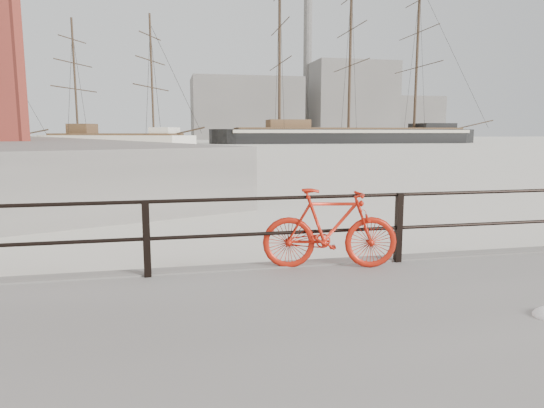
{
  "coord_description": "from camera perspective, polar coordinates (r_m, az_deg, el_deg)",
  "views": [
    {
      "loc": [
        -3.19,
        -6.43,
        2.21
      ],
      "look_at": [
        -1.5,
        1.5,
        1.0
      ],
      "focal_mm": 32.0,
      "sensor_mm": 36.0,
      "label": 1
    }
  ],
  "objects": [
    {
      "name": "ground",
      "position": [
        7.51,
        13.9,
        -8.88
      ],
      "size": [
        400.0,
        400.0,
        0.0
      ],
      "primitive_type": "plane",
      "color": "white",
      "rests_on": "ground"
    },
    {
      "name": "guardrail",
      "position": [
        7.17,
        14.66,
        -2.72
      ],
      "size": [
        28.0,
        0.1,
        1.0
      ],
      "primitive_type": null,
      "color": "black",
      "rests_on": "promenade"
    },
    {
      "name": "bicycle",
      "position": [
        6.66,
        6.84,
        -2.88
      ],
      "size": [
        1.85,
        0.63,
        1.11
      ],
      "primitive_type": "imported",
      "rotation": [
        0.0,
        0.0,
        -0.2
      ],
      "color": "red",
      "rests_on": "promenade"
    },
    {
      "name": "barque_black",
      "position": [
        97.57,
        8.95,
        7.08
      ],
      "size": [
        61.56,
        21.44,
        34.5
      ],
      "primitive_type": null,
      "rotation": [
        0.0,
        0.0,
        -0.02
      ],
      "color": "black",
      "rests_on": "ground"
    },
    {
      "name": "schooner_mid",
      "position": [
        80.49,
        -17.89,
        6.5
      ],
      "size": [
        31.0,
        22.53,
        20.57
      ],
      "primitive_type": null,
      "rotation": [
        0.0,
        0.0,
        -0.41
      ],
      "color": "white",
      "rests_on": "ground"
    },
    {
      "name": "industrial_west",
      "position": [
        148.41,
        -3.1,
        11.09
      ],
      "size": [
        32.0,
        18.0,
        18.0
      ],
      "primitive_type": "cube",
      "color": "gray",
      "rests_on": "ground"
    },
    {
      "name": "industrial_mid",
      "position": [
        162.52,
        9.15,
        11.83
      ],
      "size": [
        26.0,
        20.0,
        24.0
      ],
      "primitive_type": "cube",
      "color": "gray",
      "rests_on": "ground"
    },
    {
      "name": "industrial_east",
      "position": [
        176.31,
        15.61,
        9.73
      ],
      "size": [
        20.0,
        16.0,
        14.0
      ],
      "primitive_type": "cube",
      "color": "gray",
      "rests_on": "ground"
    },
    {
      "name": "smokestack",
      "position": [
        164.02,
        4.19,
        15.39
      ],
      "size": [
        2.8,
        2.8,
        44.0
      ],
      "primitive_type": "cylinder",
      "color": "gray",
      "rests_on": "ground"
    }
  ]
}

